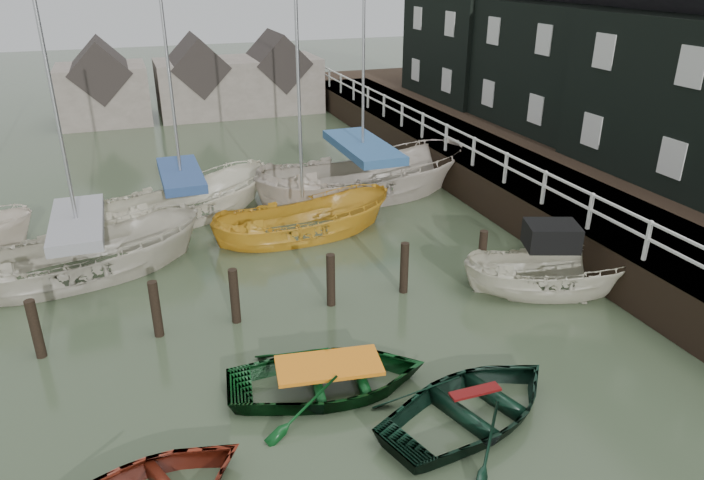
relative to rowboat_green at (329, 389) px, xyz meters
name	(u,v)px	position (x,y,z in m)	size (l,w,h in m)	color
ground	(321,383)	(-0.09, 0.26, 0.00)	(120.00, 120.00, 0.00)	#303C26
pier	(478,167)	(9.39, 10.26, 0.71)	(3.04, 32.00, 2.70)	black
land_strip	(593,170)	(14.91, 10.26, 0.00)	(14.00, 38.00, 1.50)	black
quay_houses	(642,30)	(14.91, 8.92, 5.68)	(6.52, 28.14, 10.01)	black
mooring_pilings	(239,303)	(-1.20, 3.26, 0.50)	(13.72, 0.22, 1.80)	black
far_sheds	(195,82)	(0.75, 26.26, 1.86)	(14.00, 4.08, 4.39)	#665B51
rowboat_green	(329,389)	(0.00, 0.00, 0.00)	(2.88, 4.04, 0.84)	black
rowboat_dkgreen	(473,418)	(2.29, -1.77, 0.00)	(2.84, 3.98, 0.82)	black
motorboat	(549,289)	(6.71, 1.97, 0.09)	(4.90, 3.20, 2.73)	beige
sailboat_a	(87,272)	(-4.75, 7.20, 0.06)	(6.98, 3.73, 10.57)	#BAB29E
sailboat_b	(186,215)	(-1.69, 10.65, 0.06)	(6.93, 4.64, 12.23)	beige
sailboat_c	(304,233)	(1.69, 7.86, 0.02)	(5.97, 2.54, 10.95)	gold
sailboat_d	(362,194)	(4.75, 10.62, 0.06)	(8.16, 3.12, 11.75)	#C0B3A4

